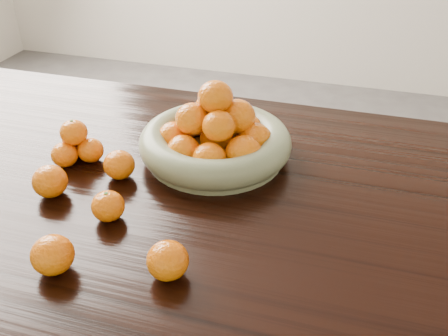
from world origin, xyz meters
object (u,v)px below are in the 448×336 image
(loose_orange_0, at_px, (108,206))
(fruit_bowl, at_px, (216,138))
(orange_pyramid, at_px, (76,145))
(dining_table, at_px, (243,229))

(loose_orange_0, bearing_deg, fruit_bowl, 65.11)
(orange_pyramid, relative_size, loose_orange_0, 1.82)
(fruit_bowl, bearing_deg, loose_orange_0, -114.89)
(fruit_bowl, relative_size, loose_orange_0, 5.42)
(dining_table, height_order, loose_orange_0, loose_orange_0)
(dining_table, relative_size, fruit_bowl, 5.45)
(fruit_bowl, bearing_deg, dining_table, -53.33)
(dining_table, bearing_deg, orange_pyramid, 174.93)
(fruit_bowl, xyz_separation_m, loose_orange_0, (-0.14, -0.29, -0.02))
(fruit_bowl, distance_m, orange_pyramid, 0.34)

